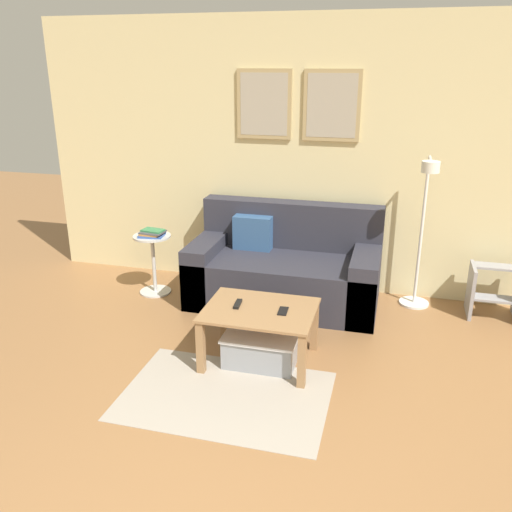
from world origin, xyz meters
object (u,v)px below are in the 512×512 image
object	(u,v)px
remote_control	(238,304)
step_stool	(495,290)
cell_phone	(283,311)
floor_lamp	(423,229)
coffee_table	(260,319)
side_table	(153,259)
book_stack	(152,233)
couch	(285,270)
storage_bin	(262,346)

from	to	relation	value
remote_control	step_stool	bearing A→B (deg)	27.21
cell_phone	floor_lamp	bearing A→B (deg)	48.08
coffee_table	step_stool	world-z (taller)	step_stool
coffee_table	remote_control	size ratio (longest dim) A/B	5.43
side_table	book_stack	world-z (taller)	book_stack
coffee_table	step_stool	distance (m)	2.21
couch	remote_control	size ratio (longest dim) A/B	11.44
side_table	cell_phone	xyz separation A→B (m)	(1.49, -0.98, 0.08)
floor_lamp	remote_control	bearing A→B (deg)	-137.83
couch	remote_control	distance (m)	1.11
storage_bin	book_stack	bearing A→B (deg)	144.07
book_stack	cell_phone	distance (m)	1.76
side_table	step_stool	bearing A→B (deg)	5.30
step_stool	remote_control	bearing A→B (deg)	-147.81
coffee_table	storage_bin	distance (m)	0.23
storage_bin	remote_control	world-z (taller)	remote_control
couch	storage_bin	world-z (taller)	couch
coffee_table	book_stack	distance (m)	1.63
storage_bin	cell_phone	size ratio (longest dim) A/B	3.91
remote_control	book_stack	bearing A→B (deg)	135.16
coffee_table	book_stack	world-z (taller)	book_stack
coffee_table	couch	bearing A→B (deg)	92.50
couch	storage_bin	size ratio (longest dim) A/B	3.13
storage_bin	side_table	xyz separation A→B (m)	(-1.33, 0.97, 0.23)
coffee_table	cell_phone	xyz separation A→B (m)	(0.17, -0.00, 0.09)
couch	side_table	bearing A→B (deg)	-173.85
side_table	step_stool	world-z (taller)	side_table
floor_lamp	side_table	bearing A→B (deg)	-174.52
book_stack	remote_control	distance (m)	1.47
side_table	cell_phone	world-z (taller)	side_table
coffee_table	cell_phone	distance (m)	0.19
floor_lamp	remote_control	xyz separation A→B (m)	(-1.32, -1.19, -0.33)
floor_lamp	step_stool	bearing A→B (deg)	4.65
couch	side_table	size ratio (longest dim) A/B	2.93
side_table	step_stool	xyz separation A→B (m)	(3.12, 0.29, -0.11)
coffee_table	cell_phone	bearing A→B (deg)	-0.42
storage_bin	cell_phone	world-z (taller)	cell_phone
book_stack	cell_phone	xyz separation A→B (m)	(1.47, -0.96, -0.18)
couch	cell_phone	xyz separation A→B (m)	(0.22, -1.11, 0.13)
couch	book_stack	bearing A→B (deg)	-172.82
couch	storage_bin	distance (m)	1.13
floor_lamp	step_stool	distance (m)	0.85
couch	cell_phone	size ratio (longest dim) A/B	12.25
couch	floor_lamp	distance (m)	1.28
coffee_table	side_table	world-z (taller)	side_table
book_stack	remote_control	xyz separation A→B (m)	(1.12, -0.94, -0.18)
step_stool	storage_bin	bearing A→B (deg)	-144.73
book_stack	cell_phone	world-z (taller)	book_stack
floor_lamp	couch	bearing A→B (deg)	-175.24
floor_lamp	side_table	size ratio (longest dim) A/B	2.38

